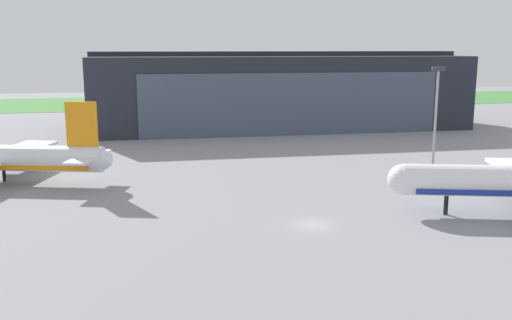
% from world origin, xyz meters
% --- Properties ---
extents(ground_plane, '(440.00, 440.00, 0.00)m').
position_xyz_m(ground_plane, '(0.00, 0.00, 0.00)').
color(ground_plane, gray).
extents(grass_field_strip, '(440.00, 56.00, 0.08)m').
position_xyz_m(grass_field_strip, '(0.00, 160.99, 0.04)').
color(grass_field_strip, '#45873C').
rests_on(grass_field_strip, ground_plane).
extents(maintenance_hangar, '(96.68, 31.47, 20.06)m').
position_xyz_m(maintenance_hangar, '(15.52, 85.36, 9.57)').
color(maintenance_hangar, '#232833').
rests_on(maintenance_hangar, ground_plane).
extents(apron_light_mast, '(2.40, 0.50, 17.84)m').
position_xyz_m(apron_light_mast, '(30.36, 27.88, 10.53)').
color(apron_light_mast, '#99999E').
rests_on(apron_light_mast, ground_plane).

